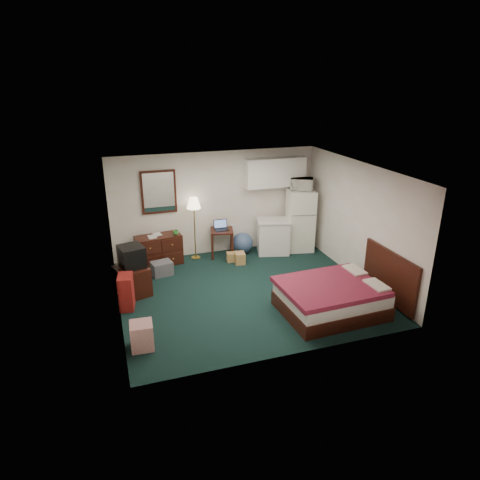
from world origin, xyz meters
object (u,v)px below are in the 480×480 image
object	(u,v)px
fridge	(300,220)
bed	(331,298)
tv_stand	(132,281)
desk	(222,243)
dresser	(159,250)
floor_lamp	(195,228)
suitcase	(126,292)
kitchen_counter	(273,237)

from	to	relation	value
fridge	bed	xyz separation A→B (m)	(-0.80, -3.03, -0.48)
tv_stand	desk	bearing A→B (deg)	13.19
dresser	fridge	size ratio (longest dim) A/B	0.67
dresser	tv_stand	xyz separation A→B (m)	(-0.73, -1.33, -0.06)
fridge	floor_lamp	bearing A→B (deg)	-174.18
floor_lamp	suitcase	distance (m)	2.65
tv_stand	bed	bearing A→B (deg)	-46.14
bed	suitcase	distance (m)	3.83
desk	kitchen_counter	size ratio (longest dim) A/B	0.83
fridge	tv_stand	bearing A→B (deg)	-153.32
dresser	bed	xyz separation A→B (m)	(2.70, -3.20, -0.07)
tv_stand	suitcase	bearing A→B (deg)	-123.54
desk	suitcase	world-z (taller)	desk
kitchen_counter	bed	xyz separation A→B (m)	(-0.08, -3.02, -0.12)
kitchen_counter	fridge	bearing A→B (deg)	15.91
floor_lamp	fridge	bearing A→B (deg)	-5.52
dresser	floor_lamp	world-z (taller)	floor_lamp
tv_stand	fridge	bearing A→B (deg)	-2.22
bed	floor_lamp	bearing A→B (deg)	116.74
desk	bed	size ratio (longest dim) A/B	0.38
fridge	suitcase	distance (m)	4.72
desk	fridge	bearing A→B (deg)	9.07
desk	bed	xyz separation A→B (m)	(1.18, -3.21, -0.05)
floor_lamp	kitchen_counter	world-z (taller)	floor_lamp
dresser	desk	world-z (taller)	dresser
tv_stand	kitchen_counter	bearing A→B (deg)	0.56
floor_lamp	fridge	size ratio (longest dim) A/B	0.98
desk	suitcase	size ratio (longest dim) A/B	1.00
dresser	fridge	distance (m)	3.53
dresser	floor_lamp	xyz separation A→B (m)	(0.88, 0.09, 0.40)
fridge	suitcase	world-z (taller)	fridge
dresser	kitchen_counter	distance (m)	2.79
floor_lamp	bed	world-z (taller)	floor_lamp
dresser	bed	size ratio (longest dim) A/B	0.58
floor_lamp	fridge	xyz separation A→B (m)	(2.63, -0.25, 0.01)
kitchen_counter	floor_lamp	bearing A→B (deg)	-172.94
floor_lamp	bed	bearing A→B (deg)	-60.99
floor_lamp	tv_stand	distance (m)	2.19
dresser	suitcase	distance (m)	2.05
desk	floor_lamp	bearing A→B (deg)	-172.29
fridge	kitchen_counter	bearing A→B (deg)	-167.73
bed	fridge	bearing A→B (deg)	72.87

